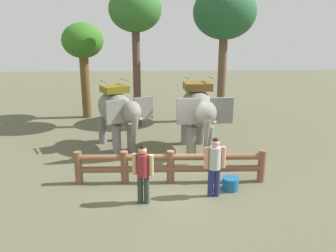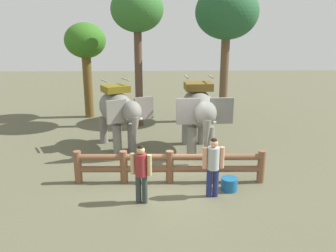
{
  "view_description": "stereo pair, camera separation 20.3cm",
  "coord_description": "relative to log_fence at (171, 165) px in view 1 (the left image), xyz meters",
  "views": [
    {
      "loc": [
        -0.59,
        -10.15,
        4.71
      ],
      "look_at": [
        0.0,
        1.52,
        1.4
      ],
      "focal_mm": 36.79,
      "sensor_mm": 36.0,
      "label": 1
    },
    {
      "loc": [
        -0.38,
        -10.16,
        4.71
      ],
      "look_at": [
        0.0,
        1.52,
        1.4
      ],
      "focal_mm": 36.79,
      "sensor_mm": 36.0,
      "label": 2
    }
  ],
  "objects": [
    {
      "name": "ground_plane",
      "position": [
        0.0,
        0.11,
        -0.6
      ],
      "size": [
        60.0,
        60.0,
        0.0
      ],
      "primitive_type": "plane",
      "color": "brown"
    },
    {
      "name": "log_fence",
      "position": [
        0.0,
        0.0,
        0.0
      ],
      "size": [
        6.01,
        0.4,
        1.05
      ],
      "color": "brown",
      "rests_on": "ground"
    },
    {
      "name": "elephant_near_left",
      "position": [
        -1.92,
        3.34,
        0.97
      ],
      "size": [
        2.6,
        3.26,
        2.79
      ],
      "color": "slate",
      "rests_on": "ground"
    },
    {
      "name": "elephant_center",
      "position": [
        1.22,
        2.75,
        1.08
      ],
      "size": [
        1.99,
        3.48,
        2.99
      ],
      "color": "slate",
      "rests_on": "ground"
    },
    {
      "name": "tourist_woman_in_black",
      "position": [
        -0.83,
        -1.3,
        0.39
      ],
      "size": [
        0.59,
        0.4,
        1.71
      ],
      "color": "#2D3834",
      "rests_on": "ground"
    },
    {
      "name": "tourist_man_in_blue",
      "position": [
        1.2,
        -0.99,
        0.43
      ],
      "size": [
        0.63,
        0.36,
        1.78
      ],
      "color": "navy",
      "rests_on": "ground"
    },
    {
      "name": "tree_far_left",
      "position": [
        3.09,
        7.58,
        4.79
      ],
      "size": [
        3.11,
        3.11,
        6.82
      ],
      "color": "brown",
      "rests_on": "ground"
    },
    {
      "name": "tree_back_center",
      "position": [
        -1.27,
        6.83,
        4.83
      ],
      "size": [
        2.47,
        2.47,
        6.63
      ],
      "color": "brown",
      "rests_on": "ground"
    },
    {
      "name": "tree_far_right",
      "position": [
        -4.11,
        8.61,
        3.31
      ],
      "size": [
        2.15,
        2.15,
        5.04
      ],
      "color": "brown",
      "rests_on": "ground"
    },
    {
      "name": "feed_bucket",
      "position": [
        1.78,
        -0.62,
        -0.41
      ],
      "size": [
        0.49,
        0.49,
        0.39
      ],
      "color": "#19598C",
      "rests_on": "ground"
    }
  ]
}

